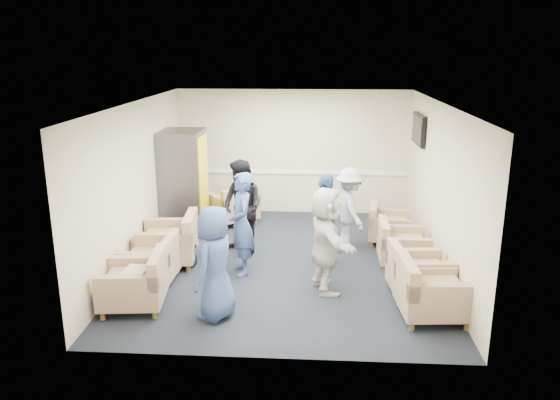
# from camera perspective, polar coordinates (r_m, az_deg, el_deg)

# --- Properties ---
(floor) EXTENTS (6.00, 6.00, 0.00)m
(floor) POSITION_cam_1_polar(r_m,az_deg,el_deg) (9.41, 0.57, -6.52)
(floor) COLOR black
(floor) RESTS_ON ground
(ceiling) EXTENTS (6.00, 6.00, 0.00)m
(ceiling) POSITION_cam_1_polar(r_m,az_deg,el_deg) (8.75, 0.62, 10.07)
(ceiling) COLOR white
(ceiling) RESTS_ON back_wall
(back_wall) EXTENTS (5.00, 0.02, 2.70)m
(back_wall) POSITION_cam_1_polar(r_m,az_deg,el_deg) (11.91, 1.37, 5.01)
(back_wall) COLOR beige
(back_wall) RESTS_ON floor
(front_wall) EXTENTS (5.00, 0.02, 2.70)m
(front_wall) POSITION_cam_1_polar(r_m,az_deg,el_deg) (6.13, -0.93, -5.41)
(front_wall) COLOR beige
(front_wall) RESTS_ON floor
(left_wall) EXTENTS (0.02, 6.00, 2.70)m
(left_wall) POSITION_cam_1_polar(r_m,az_deg,el_deg) (9.45, -14.73, 1.66)
(left_wall) COLOR beige
(left_wall) RESTS_ON floor
(right_wall) EXTENTS (0.02, 6.00, 2.70)m
(right_wall) POSITION_cam_1_polar(r_m,az_deg,el_deg) (9.20, 16.33, 1.17)
(right_wall) COLOR beige
(right_wall) RESTS_ON floor
(chair_rail) EXTENTS (4.98, 0.04, 0.06)m
(chair_rail) POSITION_cam_1_polar(r_m,az_deg,el_deg) (11.99, 1.35, 2.88)
(chair_rail) COLOR white
(chair_rail) RESTS_ON back_wall
(tv) EXTENTS (0.10, 1.00, 0.58)m
(tv) POSITION_cam_1_polar(r_m,az_deg,el_deg) (10.79, 14.28, 7.16)
(tv) COLOR black
(tv) RESTS_ON right_wall
(armchair_left_near) EXTENTS (0.95, 0.95, 0.69)m
(armchair_left_near) POSITION_cam_1_polar(r_m,az_deg,el_deg) (7.99, -14.70, -8.56)
(armchair_left_near) COLOR #9E8165
(armchair_left_near) RESTS_ON floor
(armchair_left_mid) EXTENTS (0.83, 0.83, 0.64)m
(armchair_left_mid) POSITION_cam_1_polar(r_m,az_deg,el_deg) (8.81, -13.01, -6.29)
(armchair_left_mid) COLOR #9E8165
(armchair_left_mid) RESTS_ON floor
(armchair_left_far) EXTENTS (1.00, 1.00, 0.74)m
(armchair_left_far) POSITION_cam_1_polar(r_m,az_deg,el_deg) (9.42, -11.21, -4.42)
(armchair_left_far) COLOR #9E8165
(armchair_left_far) RESTS_ON floor
(armchair_right_near) EXTENTS (0.95, 0.95, 0.71)m
(armchair_right_near) POSITION_cam_1_polar(r_m,az_deg,el_deg) (7.73, 15.23, -9.38)
(armchair_right_near) COLOR #9E8165
(armchair_right_near) RESTS_ON floor
(armchair_right_midnear) EXTENTS (0.90, 0.90, 0.66)m
(armchair_right_midnear) POSITION_cam_1_polar(r_m,az_deg,el_deg) (8.31, 13.97, -7.64)
(armchair_right_midnear) COLOR #9E8165
(armchair_right_midnear) RESTS_ON floor
(armchair_right_midfar) EXTENTS (0.82, 0.82, 0.65)m
(armchair_right_midfar) POSITION_cam_1_polar(r_m,az_deg,el_deg) (9.42, 12.41, -4.78)
(armchair_right_midfar) COLOR #9E8165
(armchair_right_midfar) RESTS_ON floor
(armchair_right_far) EXTENTS (0.87, 0.87, 0.60)m
(armchair_right_far) POSITION_cam_1_polar(r_m,az_deg,el_deg) (10.45, 11.10, -2.76)
(armchair_right_far) COLOR #9E8165
(armchair_right_far) RESTS_ON floor
(armchair_corner) EXTENTS (1.20, 1.20, 0.68)m
(armchair_corner) POSITION_cam_1_polar(r_m,az_deg,el_deg) (11.40, -4.83, -0.75)
(armchair_corner) COLOR #9E8165
(armchair_corner) RESTS_ON floor
(vending_machine) EXTENTS (0.82, 0.96, 2.02)m
(vending_machine) POSITION_cam_1_polar(r_m,az_deg,el_deg) (10.88, -10.04, 1.92)
(vending_machine) COLOR #52515A
(vending_machine) RESTS_ON floor
(backpack) EXTENTS (0.27, 0.21, 0.43)m
(backpack) POSITION_cam_1_polar(r_m,az_deg,el_deg) (9.33, -9.60, -5.49)
(backpack) COLOR black
(backpack) RESTS_ON floor
(pillow) EXTENTS (0.33, 0.43, 0.12)m
(pillow) POSITION_cam_1_polar(r_m,az_deg,el_deg) (7.92, -14.87, -7.45)
(pillow) COLOR beige
(pillow) RESTS_ON armchair_left_near
(person_front_left) EXTENTS (0.72, 0.89, 1.57)m
(person_front_left) POSITION_cam_1_polar(r_m,az_deg,el_deg) (7.37, -6.81, -6.52)
(person_front_left) COLOR #3B538E
(person_front_left) RESTS_ON floor
(person_mid_left) EXTENTS (0.55, 0.70, 1.67)m
(person_mid_left) POSITION_cam_1_polar(r_m,az_deg,el_deg) (8.72, -4.06, -2.52)
(person_mid_left) COLOR #3B538E
(person_mid_left) RESTS_ON floor
(person_back_left) EXTENTS (1.03, 1.04, 1.69)m
(person_back_left) POSITION_cam_1_polar(r_m,az_deg,el_deg) (9.55, -4.03, -0.84)
(person_back_left) COLOR black
(person_back_left) RESTS_ON floor
(person_back_right) EXTENTS (0.82, 1.09, 1.49)m
(person_back_right) POSITION_cam_1_polar(r_m,az_deg,el_deg) (9.91, 7.32, -0.91)
(person_back_right) COLOR silver
(person_back_right) RESTS_ON floor
(person_mid_right) EXTENTS (0.61, 0.99, 1.57)m
(person_mid_right) POSITION_cam_1_polar(r_m,az_deg,el_deg) (9.11, 4.71, -2.08)
(person_mid_right) COLOR #3B538E
(person_mid_right) RESTS_ON floor
(person_front_right) EXTENTS (0.86, 1.57, 1.62)m
(person_front_right) POSITION_cam_1_polar(r_m,az_deg,el_deg) (8.11, 4.83, -4.17)
(person_front_right) COLOR silver
(person_front_right) RESTS_ON floor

